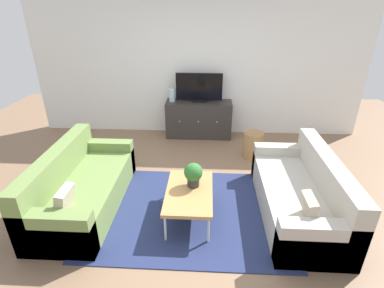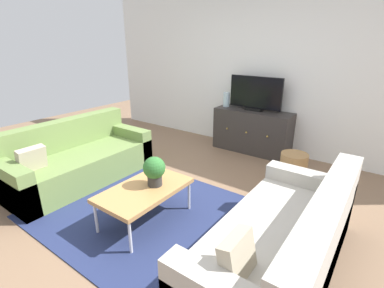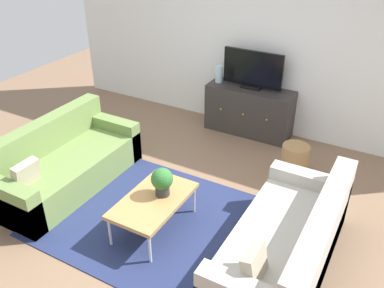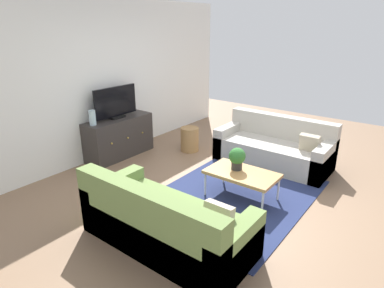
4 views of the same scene
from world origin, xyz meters
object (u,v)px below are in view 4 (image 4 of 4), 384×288
Objects in this scene: couch_right_side at (275,148)px; potted_plant at (237,158)px; glass_vase at (92,118)px; couch_left_side at (162,226)px; tv_console at (119,137)px; flat_screen_tv at (116,103)px; wicker_basket at (190,139)px; coffee_table at (242,174)px.

couch_right_side reaches higher than potted_plant.
glass_vase reaches higher than potted_plant.
couch_left_side is 1.52m from potted_plant.
glass_vase is (-0.52, 0.00, 0.48)m from tv_console.
flat_screen_tv is at bearing 58.35° from couch_left_side.
couch_left_side reaches higher than wicker_basket.
potted_plant is 2.42m from tv_console.
couch_right_side reaches higher than wicker_basket.
tv_console is at bearing 58.13° from couch_left_side.
coffee_table is 3.05× the size of potted_plant.
tv_console is at bearing 120.43° from couch_right_side.
flat_screen_tv is at bearing 89.38° from coffee_table.
couch_left_side is at bearing 174.24° from coffee_table.
couch_right_side is 7.58× the size of glass_vase.
potted_plant is at bearing -1.32° from couch_left_side.
coffee_table is 2.52m from tv_console.
potted_plant is 0.24× the size of tv_console.
tv_console is 0.71m from glass_vase.
glass_vase reaches higher than couch_left_side.
glass_vase is at bearing 102.53° from potted_plant.
wicker_basket is (0.97, -0.87, -0.76)m from flat_screen_tv.
tv_console is 5.14× the size of glass_vase.
couch_right_side is at bearing -51.13° from glass_vase.
flat_screen_tv reaches higher than potted_plant.
couch_left_side is at bearing 180.00° from couch_right_side.
glass_vase reaches higher than coffee_table.
couch_right_side is 2.86m from flat_screen_tv.
glass_vase reaches higher than couch_right_side.
glass_vase is (-1.91, 2.37, 0.57)m from couch_right_side.
wicker_basket is (0.97, -0.85, -0.13)m from tv_console.
coffee_table is (-1.42, -0.15, 0.09)m from couch_right_side.
flat_screen_tv is at bearing 90.38° from potted_plant.
flat_screen_tv is (-1.40, 2.39, 0.72)m from couch_right_side.
coffee_table is 0.74× the size of tv_console.
tv_console is (0.03, 2.52, -0.00)m from coffee_table.
wicker_basket is (0.95, 1.56, -0.34)m from potted_plant.
glass_vase is at bearing 68.05° from couch_left_side.
glass_vase is at bearing -177.79° from flat_screen_tv.
wicker_basket is (1.00, 1.67, -0.13)m from coffee_table.
glass_vase is at bearing 179.99° from tv_console.
glass_vase is (-0.49, 2.52, 0.48)m from coffee_table.
couch_left_side is at bearing -121.87° from tv_console.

